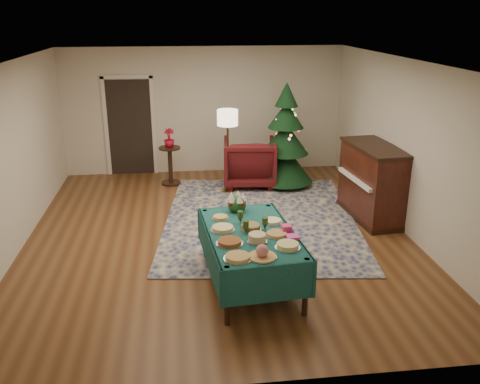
{
  "coord_description": "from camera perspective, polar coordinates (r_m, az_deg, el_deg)",
  "views": [
    {
      "loc": [
        -0.57,
        -7.44,
        3.38
      ],
      "look_at": [
        0.27,
        -0.63,
        0.93
      ],
      "focal_mm": 38.0,
      "sensor_mm": 36.0,
      "label": 1
    }
  ],
  "objects": [
    {
      "name": "doorway",
      "position": [
        11.2,
        -12.26,
        7.42
      ],
      "size": [
        1.08,
        0.04,
        2.16
      ],
      "color": "black",
      "rests_on": "ground"
    },
    {
      "name": "room_shell",
      "position": [
        7.73,
        -2.57,
        4.38
      ],
      "size": [
        7.0,
        7.0,
        7.0
      ],
      "color": "#593319",
      "rests_on": "ground"
    },
    {
      "name": "platter_0",
      "position": [
        5.78,
        -0.26,
        -7.33
      ],
      "size": [
        0.33,
        0.33,
        0.05
      ],
      "color": "silver",
      "rests_on": "buffet_table"
    },
    {
      "name": "centerpiece",
      "position": [
        7.08,
        -0.34,
        -1.18
      ],
      "size": [
        0.27,
        0.27,
        0.31
      ],
      "color": "#1E4C1E",
      "rests_on": "buffet_table"
    },
    {
      "name": "side_table",
      "position": [
        10.52,
        -7.83,
        2.88
      ],
      "size": [
        0.44,
        0.44,
        0.78
      ],
      "color": "black",
      "rests_on": "ground"
    },
    {
      "name": "napkin_stack",
      "position": [
        6.31,
        5.88,
        -5.05
      ],
      "size": [
        0.16,
        0.16,
        0.04
      ],
      "primitive_type": "cube",
      "rotation": [
        0.0,
        0.0,
        0.08
      ],
      "color": "#F042AF",
      "rests_on": "buffet_table"
    },
    {
      "name": "platter_3",
      "position": [
        6.14,
        -1.18,
        -5.64
      ],
      "size": [
        0.34,
        0.34,
        0.05
      ],
      "color": "silver",
      "rests_on": "buffet_table"
    },
    {
      "name": "platter_2",
      "position": [
        6.06,
        5.37,
        -6.02
      ],
      "size": [
        0.31,
        0.31,
        0.06
      ],
      "color": "silver",
      "rests_on": "buffet_table"
    },
    {
      "name": "platter_8",
      "position": [
        6.75,
        3.67,
        -3.29
      ],
      "size": [
        0.27,
        0.27,
        0.04
      ],
      "color": "silver",
      "rests_on": "buffet_table"
    },
    {
      "name": "goblet_1",
      "position": [
        6.49,
        2.83,
        -3.55
      ],
      "size": [
        0.08,
        0.08,
        0.17
      ],
      "color": "#2D471E",
      "rests_on": "buffet_table"
    },
    {
      "name": "rug",
      "position": [
        8.77,
        2.29,
        -2.98
      ],
      "size": [
        3.67,
        4.55,
        0.02
      ],
      "primitive_type": "cube",
      "rotation": [
        0.0,
        0.0,
        -0.12
      ],
      "color": "navy",
      "rests_on": "ground"
    },
    {
      "name": "floor_lamp",
      "position": [
        9.71,
        -1.41,
        7.78
      ],
      "size": [
        0.4,
        0.4,
        1.63
      ],
      "color": "#A57F3F",
      "rests_on": "ground"
    },
    {
      "name": "platter_4",
      "position": [
        6.19,
        1.95,
        -5.17
      ],
      "size": [
        0.25,
        0.25,
        0.1
      ],
      "color": "silver",
      "rests_on": "buffet_table"
    },
    {
      "name": "goblet_2",
      "position": [
        6.39,
        0.64,
        -3.9
      ],
      "size": [
        0.08,
        0.08,
        0.17
      ],
      "color": "#2D471E",
      "rests_on": "buffet_table"
    },
    {
      "name": "christmas_tree",
      "position": [
        10.24,
        5.1,
        5.78
      ],
      "size": [
        1.23,
        1.23,
        2.1
      ],
      "color": "black",
      "rests_on": "ground"
    },
    {
      "name": "potted_plant",
      "position": [
        10.38,
        -7.95,
        5.57
      ],
      "size": [
        0.21,
        0.38,
        0.21
      ],
      "primitive_type": "imported",
      "color": "#A10B20",
      "rests_on": "side_table"
    },
    {
      "name": "armchair",
      "position": [
        10.33,
        1.08,
        3.61
      ],
      "size": [
        1.12,
        1.06,
        1.06
      ],
      "primitive_type": "imported",
      "rotation": [
        0.0,
        0.0,
        3.04
      ],
      "color": "#4C1013",
      "rests_on": "ground"
    },
    {
      "name": "goblet_0",
      "position": [
        6.68,
        0.04,
        -2.82
      ],
      "size": [
        0.08,
        0.08,
        0.17
      ],
      "color": "#2D471E",
      "rests_on": "buffet_table"
    },
    {
      "name": "platter_7",
      "position": [
        6.52,
        1.22,
        -3.98
      ],
      "size": [
        0.28,
        0.28,
        0.07
      ],
      "color": "silver",
      "rests_on": "buffet_table"
    },
    {
      "name": "platter_6",
      "position": [
        6.51,
        -1.96,
        -4.11
      ],
      "size": [
        0.32,
        0.32,
        0.05
      ],
      "color": "silver",
      "rests_on": "buffet_table"
    },
    {
      "name": "gift_box",
      "position": [
        6.46,
        5.22,
        -4.13
      ],
      "size": [
        0.13,
        0.13,
        0.1
      ],
      "primitive_type": "cube",
      "rotation": [
        0.0,
        0.0,
        0.08
      ],
      "color": "#DD3D79",
      "rests_on": "buffet_table"
    },
    {
      "name": "buffet_table",
      "position": [
        6.52,
        1.16,
        -5.68
      ],
      "size": [
        1.27,
        1.98,
        0.74
      ],
      "color": "black",
      "rests_on": "ground"
    },
    {
      "name": "piano",
      "position": [
        8.91,
        14.65,
        0.97
      ],
      "size": [
        0.82,
        1.53,
        1.28
      ],
      "color": "black",
      "rests_on": "ground"
    },
    {
      "name": "platter_1",
      "position": [
        5.8,
        2.5,
        -6.82
      ],
      "size": [
        0.34,
        0.34,
        0.16
      ],
      "color": "silver",
      "rests_on": "buffet_table"
    },
    {
      "name": "platter_5",
      "position": [
        6.37,
        4.12,
        -4.73
      ],
      "size": [
        0.3,
        0.3,
        0.04
      ],
      "color": "silver",
      "rests_on": "buffet_table"
    },
    {
      "name": "platter_9",
      "position": [
        6.86,
        -2.22,
        -2.89
      ],
      "size": [
        0.23,
        0.23,
        0.04
      ],
      "color": "silver",
      "rests_on": "buffet_table"
    }
  ]
}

